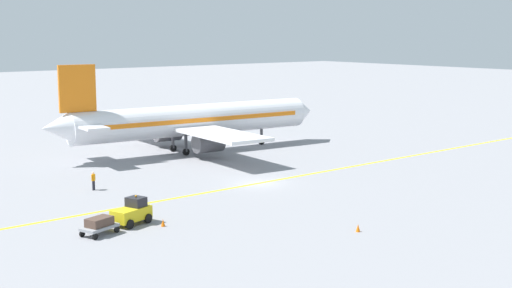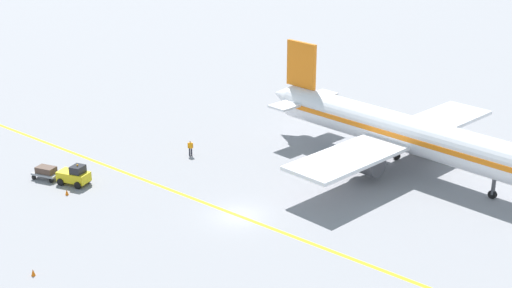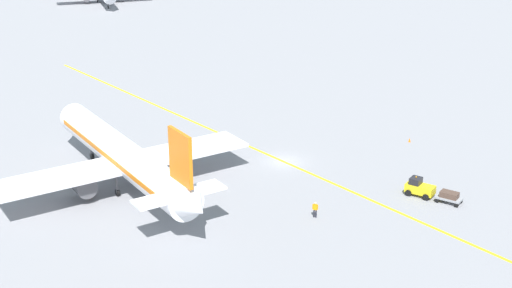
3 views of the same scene
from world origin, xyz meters
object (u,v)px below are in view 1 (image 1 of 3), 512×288
object	(u,v)px
baggage_tug_white	(132,212)
ground_crew_worker	(93,180)
traffic_cone_mid_apron	(163,223)
traffic_cone_near_nose	(358,228)
baggage_cart_trailing	(99,224)
airplane_at_gate	(191,121)

from	to	relation	value
baggage_tug_white	ground_crew_worker	bearing A→B (deg)	167.00
ground_crew_worker	traffic_cone_mid_apron	xyz separation A→B (m)	(14.24, -1.38, -0.63)
ground_crew_worker	traffic_cone_near_nose	distance (m)	25.58
baggage_tug_white	baggage_cart_trailing	xyz separation A→B (m)	(1.04, -3.13, -0.14)
airplane_at_gate	traffic_cone_mid_apron	distance (m)	32.52
traffic_cone_near_nose	traffic_cone_mid_apron	size ratio (longest dim) A/B	1.00
ground_crew_worker	traffic_cone_mid_apron	size ratio (longest dim) A/B	3.05
traffic_cone_near_nose	traffic_cone_mid_apron	bearing A→B (deg)	-134.16
ground_crew_worker	baggage_tug_white	bearing A→B (deg)	-13.00
airplane_at_gate	traffic_cone_mid_apron	xyz separation A→B (m)	(25.87, -19.40, -3.43)
baggage_cart_trailing	traffic_cone_near_nose	size ratio (longest dim) A/B	5.29
baggage_tug_white	traffic_cone_near_nose	xyz separation A→B (m)	(11.72, 11.56, -0.63)
ground_crew_worker	baggage_cart_trailing	bearing A→B (deg)	-24.08
airplane_at_gate	traffic_cone_near_nose	world-z (taller)	airplane_at_gate
baggage_tug_white	baggage_cart_trailing	size ratio (longest dim) A/B	1.14
traffic_cone_mid_apron	ground_crew_worker	bearing A→B (deg)	174.47
airplane_at_gate	traffic_cone_near_nose	bearing A→B (deg)	-14.62
traffic_cone_mid_apron	baggage_cart_trailing	bearing A→B (deg)	-100.78
baggage_cart_trailing	traffic_cone_mid_apron	distance (m)	4.70
airplane_at_gate	ground_crew_worker	distance (m)	21.63
airplane_at_gate	ground_crew_worker	bearing A→B (deg)	-57.16
airplane_at_gate	baggage_cart_trailing	bearing A→B (deg)	-43.83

